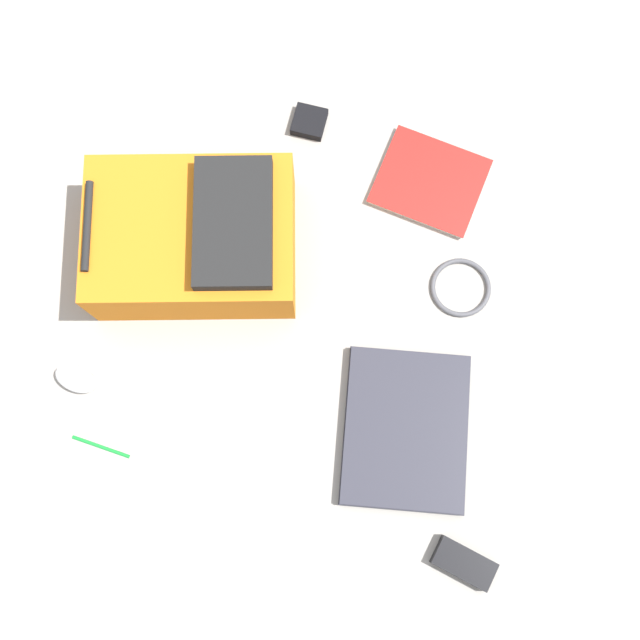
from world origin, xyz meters
The scene contains 9 objects.
ground_plane centered at (0.00, 0.00, 0.00)m, with size 3.37×3.37×0.00m, color gray.
backpack centered at (0.11, 0.28, 0.09)m, with size 0.42×0.51×0.21m.
laptop centered at (-0.19, -0.26, 0.02)m, with size 0.38×0.31×0.03m.
book_comic centered at (0.39, -0.20, 0.01)m, with size 0.24×0.27×0.02m.
computer_mouse centered at (-0.24, 0.47, 0.02)m, with size 0.06×0.10×0.04m, color silver.
cable_coil centered at (0.16, -0.32, 0.01)m, with size 0.14×0.14×0.01m, color #4C4C51.
power_brick centered at (-0.43, -0.44, 0.02)m, with size 0.06×0.13×0.03m, color black.
pen_black centered at (-0.37, 0.38, 0.00)m, with size 0.01×0.01×0.13m, color #198C33.
earbud_pouch centered at (0.47, 0.11, 0.01)m, with size 0.08×0.08×0.02m, color black.
Camera 1 is at (-0.35, -0.11, 1.69)m, focal length 43.04 mm.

